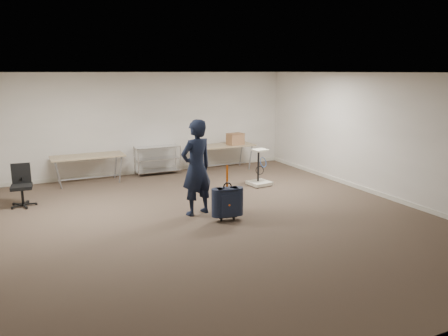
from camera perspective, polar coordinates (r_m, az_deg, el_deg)
ground at (r=8.59m, az=-0.43°, el=-6.66°), size 9.00×9.00×0.00m
room_shell at (r=9.78m, az=-3.84°, el=-3.96°), size 8.00×9.00×9.00m
folding_table_left at (r=11.61m, az=-17.37°, el=1.31°), size 1.80×0.75×0.73m
folding_table_right at (r=12.67m, az=-0.13°, el=2.79°), size 1.80×0.75×0.73m
wire_shelf at (r=12.29m, az=-8.68°, el=1.21°), size 1.22×0.47×0.80m
person at (r=8.63m, az=-3.63°, el=0.04°), size 0.80×0.63×1.92m
suitcase at (r=8.38m, az=0.45°, el=-4.49°), size 0.43×0.29×1.09m
office_chair at (r=10.26m, az=-24.84°, el=-3.04°), size 0.55×0.55×0.90m
equipment_cart at (r=11.02m, az=4.65°, el=-1.04°), size 0.56×0.56×0.93m
cardboard_box at (r=12.70m, az=1.49°, el=3.81°), size 0.48×0.39×0.33m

